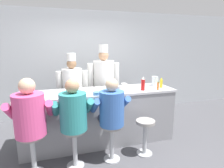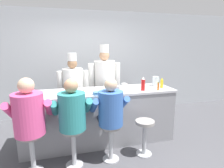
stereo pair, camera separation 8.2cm
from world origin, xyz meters
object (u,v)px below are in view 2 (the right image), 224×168
at_px(coffee_mug_tan, 33,97).
at_px(napkin_dispenser_chrome, 116,90).
at_px(coffee_mug_white, 124,86).
at_px(water_pitcher_clear, 155,81).
at_px(empty_stool_round, 145,132).
at_px(cook_in_whites_near, 73,89).
at_px(hot_sauce_bottle_orange, 158,86).
at_px(diner_seated_teal, 72,113).
at_px(breakfast_plate, 82,91).
at_px(cereal_bowl, 97,93).
at_px(mustard_bottle_yellow, 162,83).
at_px(ketchup_bottle_red, 143,84).
at_px(cook_in_whites_far, 105,82).
at_px(diner_seated_blue, 110,110).
at_px(diner_seated_pink, 29,116).

xyz_separation_m(coffee_mug_tan, napkin_dispenser_chrome, (1.36, 0.04, 0.01)).
bearing_deg(coffee_mug_white, water_pitcher_clear, 3.17).
height_order(empty_stool_round, cook_in_whites_near, cook_in_whites_near).
bearing_deg(hot_sauce_bottle_orange, diner_seated_teal, -167.36).
relative_size(water_pitcher_clear, napkin_dispenser_chrome, 1.60).
xyz_separation_m(breakfast_plate, coffee_mug_tan, (-0.79, -0.25, 0.03)).
height_order(cereal_bowl, diner_seated_teal, diner_seated_teal).
relative_size(mustard_bottle_yellow, hot_sauce_bottle_orange, 1.28).
bearing_deg(ketchup_bottle_red, cook_in_whites_far, 118.95).
bearing_deg(ketchup_bottle_red, diner_seated_blue, -150.34).
bearing_deg(diner_seated_blue, diner_seated_pink, 179.83).
bearing_deg(water_pitcher_clear, napkin_dispenser_chrome, -160.33).
height_order(hot_sauce_bottle_orange, diner_seated_teal, diner_seated_teal).
bearing_deg(napkin_dispenser_chrome, diner_seated_blue, -117.31).
xyz_separation_m(cereal_bowl, diner_seated_blue, (0.15, -0.34, -0.20)).
distance_m(breakfast_plate, cook_in_whites_far, 0.96).
height_order(diner_seated_pink, diner_seated_blue, diner_seated_pink).
height_order(cereal_bowl, cook_in_whites_near, cook_in_whites_near).
distance_m(cereal_bowl, coffee_mug_tan, 1.01).
bearing_deg(diner_seated_pink, coffee_mug_white, 22.81).
distance_m(ketchup_bottle_red, cook_in_whites_far, 1.07).
xyz_separation_m(empty_stool_round, cook_in_whites_near, (-1.07, 1.31, 0.51)).
bearing_deg(cook_in_whites_near, coffee_mug_white, -31.94).
bearing_deg(ketchup_bottle_red, breakfast_plate, 170.98).
height_order(diner_seated_pink, diner_seated_teal, diner_seated_pink).
bearing_deg(ketchup_bottle_red, hot_sauce_bottle_orange, -11.86).
bearing_deg(empty_stool_round, hot_sauce_bottle_orange, 42.27).
bearing_deg(diner_seated_blue, water_pitcher_clear, 32.23).
height_order(hot_sauce_bottle_orange, cook_in_whites_far, cook_in_whites_far).
distance_m(mustard_bottle_yellow, diner_seated_teal, 1.87).
relative_size(hot_sauce_bottle_orange, coffee_mug_tan, 1.28).
height_order(mustard_bottle_yellow, coffee_mug_tan, mustard_bottle_yellow).
bearing_deg(diner_seated_pink, diner_seated_teal, -0.23).
bearing_deg(cereal_bowl, cook_in_whites_near, 109.28).
relative_size(coffee_mug_tan, diner_seated_blue, 0.09).
bearing_deg(mustard_bottle_yellow, breakfast_plate, 177.34).
bearing_deg(coffee_mug_white, hot_sauce_bottle_orange, -30.66).
distance_m(breakfast_plate, coffee_mug_white, 0.84).
xyz_separation_m(mustard_bottle_yellow, diner_seated_teal, (-1.77, -0.52, -0.26)).
bearing_deg(coffee_mug_tan, diner_seated_blue, -16.70).
xyz_separation_m(ketchup_bottle_red, water_pitcher_clear, (0.42, 0.31, -0.03)).
xyz_separation_m(water_pitcher_clear, cook_in_whites_near, (-1.64, 0.55, -0.19)).
xyz_separation_m(diner_seated_pink, empty_stool_round, (1.76, -0.04, -0.46)).
xyz_separation_m(hot_sauce_bottle_orange, breakfast_plate, (-1.39, 0.23, -0.06)).
height_order(diner_seated_pink, cook_in_whites_near, cook_in_whites_near).
distance_m(breakfast_plate, empty_stool_round, 1.30).
relative_size(coffee_mug_white, diner_seated_teal, 0.10).
relative_size(mustard_bottle_yellow, napkin_dispenser_chrome, 1.66).
xyz_separation_m(ketchup_bottle_red, empty_stool_round, (-0.15, -0.45, -0.72)).
xyz_separation_m(cook_in_whites_near, cook_in_whites_far, (0.70, 0.07, 0.10)).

